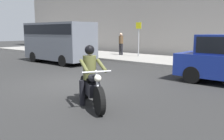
% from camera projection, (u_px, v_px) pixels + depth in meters
% --- Properties ---
extents(ground_plane, '(80.00, 80.00, 0.00)m').
position_uv_depth(ground_plane, '(76.00, 83.00, 8.94)').
color(ground_plane, '#262626').
extents(sidewalk_slab, '(40.00, 4.40, 0.14)m').
position_uv_depth(sidewalk_slab, '(174.00, 61.00, 14.90)').
color(sidewalk_slab, gray).
rests_on(sidewalk_slab, ground_plane).
extents(motorcycle_with_rider_olive, '(1.90, 1.16, 1.57)m').
position_uv_depth(motorcycle_with_rider_olive, '(91.00, 82.00, 6.12)').
color(motorcycle_with_rider_olive, black).
rests_on(motorcycle_with_rider_olive, ground_plane).
extents(parked_van_slate_gray, '(4.78, 1.96, 2.42)m').
position_uv_depth(parked_van_slate_gray, '(59.00, 40.00, 14.50)').
color(parked_van_slate_gray, slate).
rests_on(parked_van_slate_gray, ground_plane).
extents(street_sign_post, '(0.44, 0.08, 2.43)m').
position_uv_depth(street_sign_post, '(139.00, 36.00, 16.84)').
color(street_sign_post, gray).
rests_on(street_sign_post, sidewalk_slab).
extents(pedestrian_bystander, '(0.34, 0.34, 1.66)m').
position_uv_depth(pedestrian_bystander, '(121.00, 42.00, 17.99)').
color(pedestrian_bystander, black).
rests_on(pedestrian_bystander, sidewalk_slab).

